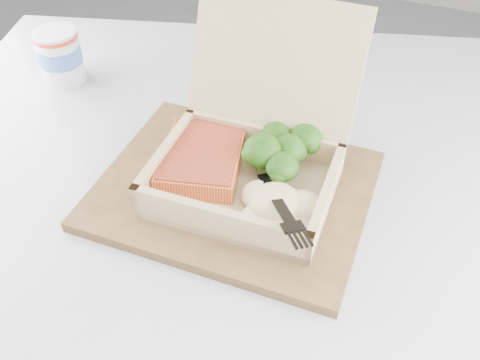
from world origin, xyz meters
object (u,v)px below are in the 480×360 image
at_px(cafe_table, 229,292).
at_px(serving_tray, 234,190).
at_px(takeout_container, 254,143).
at_px(paper_cup, 60,55).

relative_size(cafe_table, serving_tray, 3.43).
xyz_separation_m(cafe_table, serving_tray, (0.01, 0.01, 0.20)).
bearing_deg(takeout_container, cafe_table, -116.55).
bearing_deg(cafe_table, serving_tray, 57.97).
xyz_separation_m(cafe_table, paper_cup, (-0.34, 0.14, 0.24)).
height_order(takeout_container, paper_cup, takeout_container).
distance_m(cafe_table, takeout_container, 0.26).
height_order(serving_tray, paper_cup, paper_cup).
height_order(cafe_table, takeout_container, takeout_container).
relative_size(serving_tray, takeout_container, 1.35).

